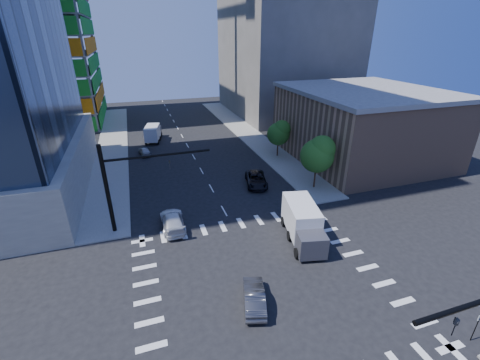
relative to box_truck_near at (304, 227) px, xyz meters
name	(u,v)px	position (x,y,z in m)	size (l,w,h in m)	color
ground	(265,283)	(-5.61, -4.23, -1.52)	(160.00, 160.00, 0.00)	black
road_markings	(265,283)	(-5.61, -4.23, -1.51)	(20.00, 20.00, 0.01)	silver
sidewalk_ne	(247,133)	(6.89, 35.77, -1.44)	(5.00, 60.00, 0.15)	gray
sidewalk_nw	(113,145)	(-18.11, 35.77, -1.44)	(5.00, 60.00, 0.15)	gray
commercial_building	(362,124)	(19.39, 17.77, 3.80)	(20.50, 22.50, 10.60)	#A27A5E
bg_building_ne	(284,52)	(21.39, 50.77, 12.48)	(24.00, 30.00, 28.00)	#5D5954
signal_mast_nw	(122,180)	(-15.61, 7.27, 3.98)	(10.20, 0.40, 9.00)	black
tree_south	(319,154)	(7.01, 9.68, 3.17)	(4.16, 4.16, 6.82)	#382316
tree_north	(279,132)	(7.31, 21.68, 2.47)	(3.54, 3.52, 5.78)	#382316
no_parking_sign	(477,325)	(5.09, -13.23, -0.14)	(0.30, 0.06, 2.20)	black
car_nb_far	(256,179)	(0.21, 12.98, -0.76)	(2.51, 5.44, 1.51)	black
car_sb_near	(173,221)	(-11.47, 6.22, -0.73)	(2.20, 5.41, 1.57)	white
car_sb_mid	(145,151)	(-12.98, 29.21, -0.88)	(1.51, 3.76, 1.28)	#9B9DA2
car_sb_cross	(254,297)	(-7.18, -5.94, -0.82)	(1.48, 4.25, 1.40)	#46464B
box_truck_near	(304,227)	(0.00, 0.00, 0.00)	(4.12, 6.98, 3.43)	black
box_truck_far	(153,134)	(-10.93, 36.58, -0.21)	(3.58, 6.03, 2.96)	black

